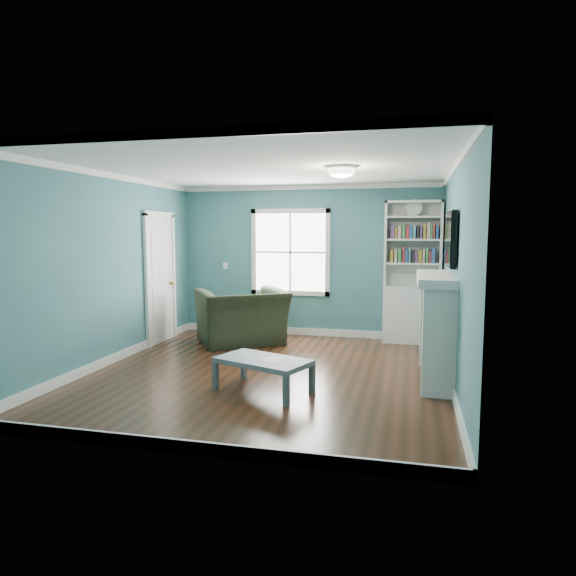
# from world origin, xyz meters

# --- Properties ---
(floor) EXTENTS (5.00, 5.00, 0.00)m
(floor) POSITION_xyz_m (0.00, 0.00, 0.00)
(floor) COLOR black
(floor) RESTS_ON ground
(room_walls) EXTENTS (5.00, 5.00, 5.00)m
(room_walls) POSITION_xyz_m (0.00, 0.00, 1.58)
(room_walls) COLOR #396473
(room_walls) RESTS_ON ground
(trim) EXTENTS (4.50, 5.00, 2.60)m
(trim) POSITION_xyz_m (0.00, 0.00, 1.24)
(trim) COLOR white
(trim) RESTS_ON ground
(window) EXTENTS (1.40, 0.06, 1.50)m
(window) POSITION_xyz_m (-0.30, 2.49, 1.45)
(window) COLOR white
(window) RESTS_ON room_walls
(bookshelf) EXTENTS (0.90, 0.35, 2.31)m
(bookshelf) POSITION_xyz_m (1.77, 2.30, 0.92)
(bookshelf) COLOR silver
(bookshelf) RESTS_ON ground
(fireplace) EXTENTS (0.44, 1.58, 1.30)m
(fireplace) POSITION_xyz_m (2.08, 0.20, 0.64)
(fireplace) COLOR black
(fireplace) RESTS_ON ground
(tv) EXTENTS (0.06, 1.10, 0.65)m
(tv) POSITION_xyz_m (2.20, 0.20, 1.72)
(tv) COLOR black
(tv) RESTS_ON fireplace
(door) EXTENTS (0.12, 0.98, 2.17)m
(door) POSITION_xyz_m (-2.22, 1.40, 1.07)
(door) COLOR silver
(door) RESTS_ON ground
(ceiling_fixture) EXTENTS (0.38, 0.38, 0.15)m
(ceiling_fixture) POSITION_xyz_m (0.90, 0.10, 2.55)
(ceiling_fixture) COLOR white
(ceiling_fixture) RESTS_ON room_walls
(light_switch) EXTENTS (0.08, 0.01, 0.12)m
(light_switch) POSITION_xyz_m (-1.50, 2.48, 1.20)
(light_switch) COLOR white
(light_switch) RESTS_ON room_walls
(recliner) EXTENTS (1.60, 1.47, 1.17)m
(recliner) POSITION_xyz_m (-0.90, 1.60, 0.59)
(recliner) COLOR black
(recliner) RESTS_ON ground
(coffee_table) EXTENTS (1.18, 0.90, 0.38)m
(coffee_table) POSITION_xyz_m (0.15, -0.75, 0.33)
(coffee_table) COLOR #4D575C
(coffee_table) RESTS_ON ground
(paper_sheet) EXTENTS (0.24, 0.28, 0.00)m
(paper_sheet) POSITION_xyz_m (0.27, -0.78, 0.38)
(paper_sheet) COLOR white
(paper_sheet) RESTS_ON coffee_table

